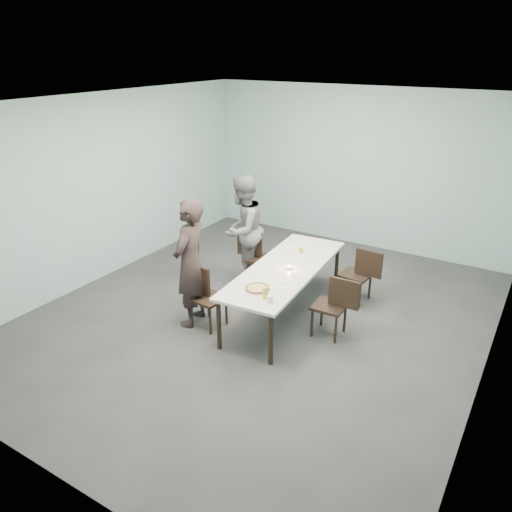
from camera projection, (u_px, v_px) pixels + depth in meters
The scene contains 16 objects.
ground at pixel (260, 316), 7.29m from camera, with size 7.00×7.00×0.00m, color #333335.
room_shell at pixel (261, 181), 6.50m from camera, with size 6.02×7.02×3.01m.
table at pixel (285, 271), 7.09m from camera, with size 1.09×2.66×0.75m.
chair_near_left at pixel (204, 292), 6.90m from camera, with size 0.63×0.46×0.87m.
chair_far_left at pixel (256, 254), 8.16m from camera, with size 0.65×0.51×0.87m.
chair_near_right at pixel (335, 303), 6.61m from camera, with size 0.62×0.43×0.87m.
chair_far_right at pixel (361, 272), 7.51m from camera, with size 0.63×0.46×0.87m.
diner_near at pixel (190, 263), 6.80m from camera, with size 0.67×0.44×1.82m, color black.
diner_far at pixel (243, 230), 8.07m from camera, with size 0.87×0.68×1.79m, color slate.
pizza at pixel (257, 288), 6.41m from camera, with size 0.34×0.34×0.04m.
side_plate at pixel (281, 281), 6.65m from camera, with size 0.18×0.18×0.01m, color white.
beer_glass at pixel (266, 293), 6.18m from camera, with size 0.08×0.08×0.15m, color gold.
water_tumbler at pixel (270, 299), 6.08m from camera, with size 0.08×0.08×0.09m, color silver.
tealight at pixel (289, 268), 7.00m from camera, with size 0.06×0.06×0.05m.
amber_tumbler at pixel (301, 250), 7.56m from camera, with size 0.07×0.07×0.08m, color gold.
menu at pixel (295, 247), 7.77m from camera, with size 0.30×0.22×0.01m, color silver.
Camera 1 is at (3.28, -5.46, 3.66)m, focal length 35.00 mm.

